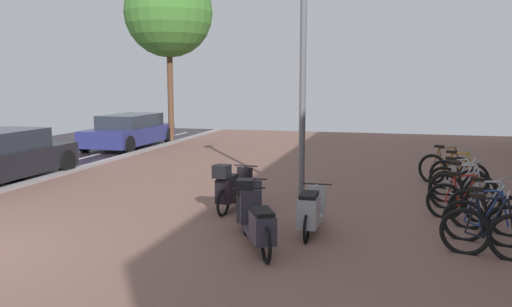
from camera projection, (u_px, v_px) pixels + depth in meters
name	position (u px, v px, depth m)	size (l,w,h in m)	color
ground	(22.00, 270.00, 6.94)	(21.00, 40.00, 0.13)	black
bicycle_rack_00	(489.00, 234.00, 7.35)	(1.34, 0.49, 0.99)	black
bicycle_rack_01	(485.00, 222.00, 7.98)	(1.28, 0.53, 0.95)	black
bicycle_rack_02	(487.00, 212.00, 8.59)	(1.24, 0.72, 0.98)	black
bicycle_rack_03	(463.00, 202.00, 9.32)	(1.29, 0.50, 0.94)	black
bicycle_rack_04	(464.00, 193.00, 9.94)	(1.31, 0.76, 1.03)	black
bicycle_rack_05	(462.00, 188.00, 10.58)	(1.29, 0.49, 0.96)	black
bicycle_rack_06	(458.00, 182.00, 11.23)	(1.23, 0.53, 0.93)	black
bicycle_rack_07	(458.00, 176.00, 11.85)	(1.27, 0.67, 0.99)	black
bicycle_rack_08	(446.00, 170.00, 12.55)	(1.28, 0.80, 1.03)	black
scooter_near	(259.00, 226.00, 7.62)	(0.93, 1.65, 0.84)	black
scooter_mid	(231.00, 188.00, 10.00)	(0.54, 1.72, 1.00)	black
scooter_far	(248.00, 203.00, 8.86)	(0.63, 1.78, 0.95)	black
scooter_extra	(310.00, 211.00, 8.45)	(0.52, 1.73, 0.76)	black
parked_car_near	(1.00, 157.00, 12.97)	(1.84, 4.05, 1.29)	black
parked_car_far	(130.00, 131.00, 19.76)	(1.93, 4.39, 1.25)	navy
lamp_post	(303.00, 56.00, 11.12)	(0.20, 0.52, 5.46)	slate
street_tree	(169.00, 13.00, 20.49)	(3.51, 3.51, 6.96)	brown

